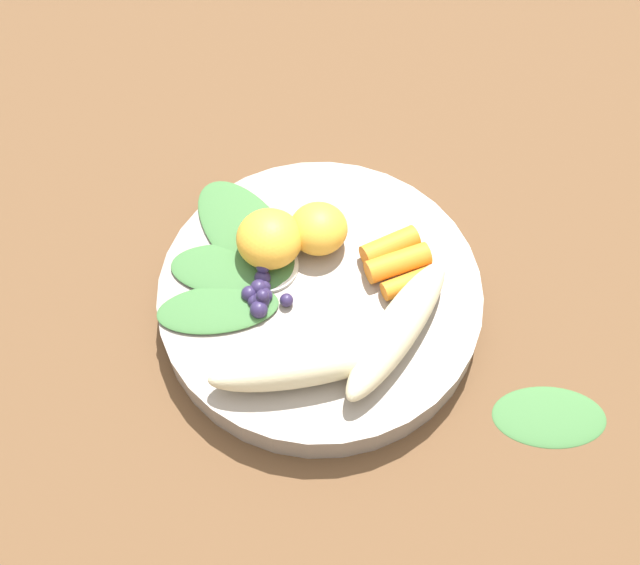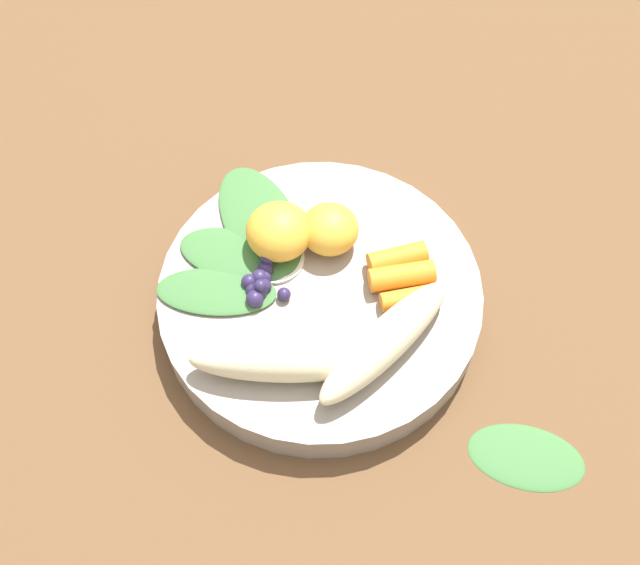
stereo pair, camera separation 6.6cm
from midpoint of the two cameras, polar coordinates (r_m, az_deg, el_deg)
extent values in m
plane|color=brown|center=(0.69, 2.71, -1.97)|extent=(2.40, 2.40, 0.00)
cylinder|color=gray|center=(0.68, 2.76, -1.34)|extent=(0.26, 0.26, 0.03)
ellipsoid|color=beige|center=(0.63, 7.49, -4.31)|extent=(0.05, 0.14, 0.03)
ellipsoid|color=beige|center=(0.62, 0.42, -5.69)|extent=(0.13, 0.11, 0.03)
ellipsoid|color=#F4A833|center=(0.67, -0.05, 3.32)|extent=(0.05, 0.05, 0.04)
ellipsoid|color=#F4A833|center=(0.68, 3.44, 3.47)|extent=(0.05, 0.05, 0.04)
cylinder|color=orange|center=(0.66, 9.07, -1.26)|extent=(0.04, 0.05, 0.02)
cylinder|color=orange|center=(0.67, 8.46, 0.21)|extent=(0.05, 0.05, 0.02)
cylinder|color=orange|center=(0.68, 8.13, 1.42)|extent=(0.04, 0.05, 0.02)
sphere|color=#2D234C|center=(0.66, -1.11, -0.57)|extent=(0.01, 0.01, 0.01)
sphere|color=#2D234C|center=(0.66, -1.01, 0.12)|extent=(0.01, 0.01, 0.01)
sphere|color=#2D234C|center=(0.67, -0.99, 0.73)|extent=(0.01, 0.01, 0.01)
sphere|color=#2D234C|center=(0.66, -1.84, -0.76)|extent=(0.01, 0.01, 0.01)
sphere|color=#2D234C|center=(0.66, -1.40, -0.79)|extent=(0.01, 0.01, 0.01)
sphere|color=#2D234C|center=(0.66, -1.06, -0.50)|extent=(0.01, 0.01, 0.01)
sphere|color=#2D234C|center=(0.66, -0.83, 1.53)|extent=(0.01, 0.01, 0.01)
sphere|color=#2D234C|center=(0.65, -1.25, -0.47)|extent=(0.01, 0.01, 0.01)
sphere|color=#2D234C|center=(0.66, 0.35, -1.06)|extent=(0.01, 0.01, 0.01)
sphere|color=#2D234C|center=(0.65, -1.66, -1.38)|extent=(0.01, 0.01, 0.01)
sphere|color=#2D234C|center=(0.66, -1.37, 0.10)|extent=(0.01, 0.01, 0.01)
sphere|color=#2D234C|center=(0.66, -2.09, -0.19)|extent=(0.01, 0.01, 0.01)
cylinder|color=white|center=(0.68, -0.57, 1.36)|extent=(0.05, 0.05, 0.00)
ellipsoid|color=#3D7038|center=(0.70, -1.47, 4.06)|extent=(0.14, 0.11, 0.01)
ellipsoid|color=#3D7038|center=(0.68, -3.08, 1.65)|extent=(0.11, 0.08, 0.01)
ellipsoid|color=#3D7038|center=(0.66, -4.37, -0.86)|extent=(0.11, 0.09, 0.01)
ellipsoid|color=#3D7038|center=(0.66, 16.89, -11.66)|extent=(0.10, 0.08, 0.01)
camera|label=1|loc=(0.03, -87.13, 4.75)|focal=46.43mm
camera|label=2|loc=(0.03, 92.87, -4.75)|focal=46.43mm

